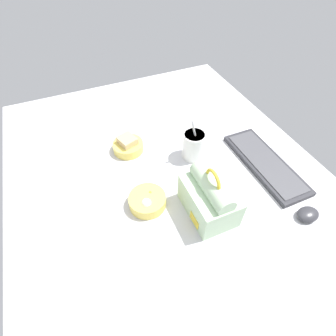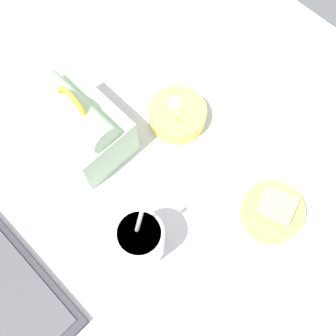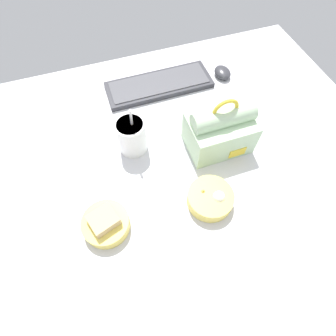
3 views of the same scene
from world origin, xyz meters
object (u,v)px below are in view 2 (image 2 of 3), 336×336
(lunch_bag, at_px, (81,125))
(soup_cup, at_px, (141,240))
(bento_bowl_sandwich, at_px, (272,211))
(bento_bowl_snacks, at_px, (177,114))

(lunch_bag, height_order, soup_cup, lunch_bag)
(soup_cup, bearing_deg, lunch_bag, -16.19)
(lunch_bag, bearing_deg, bento_bowl_sandwich, -158.29)
(lunch_bag, relative_size, bento_bowl_snacks, 1.52)
(lunch_bag, distance_m, soup_cup, 0.25)
(soup_cup, xyz_separation_m, bento_bowl_sandwich, (-0.13, -0.22, -0.03))
(soup_cup, xyz_separation_m, bento_bowl_snacks, (0.15, -0.24, -0.03))
(soup_cup, distance_m, bento_bowl_sandwich, 0.26)
(soup_cup, bearing_deg, bento_bowl_sandwich, -120.46)
(bento_bowl_sandwich, xyz_separation_m, bento_bowl_snacks, (0.27, -0.02, -0.00))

